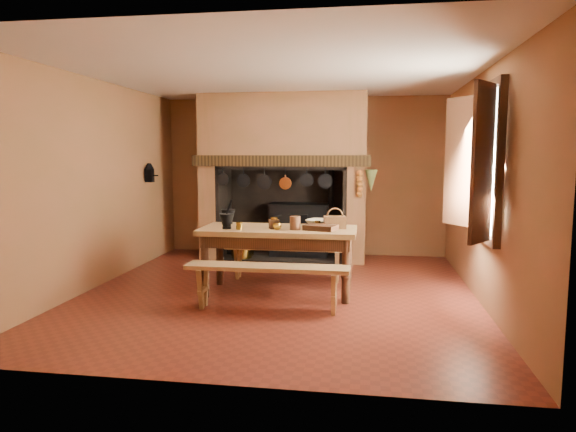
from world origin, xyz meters
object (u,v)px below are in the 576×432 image
object	(u,v)px
mixing_bowl	(320,223)
work_table	(278,238)
iron_range	(300,229)
bench_front	(267,277)
coffee_grinder	(274,223)
wicker_basket	(335,222)

from	to	relation	value
mixing_bowl	work_table	bearing A→B (deg)	-152.94
iron_range	work_table	size ratio (longest dim) A/B	0.81
mixing_bowl	bench_front	bearing A→B (deg)	-116.51
iron_range	coffee_grinder	size ratio (longest dim) A/B	8.87
work_table	wicker_basket	size ratio (longest dim) A/B	6.55
work_table	bench_front	distance (m)	0.83
iron_range	work_table	distance (m)	2.50
bench_front	wicker_basket	size ratio (longest dim) A/B	6.23
bench_front	coffee_grinder	xyz separation A→B (m)	(-0.04, 0.68, 0.53)
coffee_grinder	wicker_basket	size ratio (longest dim) A/B	0.60
iron_range	work_table	world-z (taller)	iron_range
coffee_grinder	mixing_bowl	xyz separation A→B (m)	(0.55, 0.34, -0.03)
wicker_basket	coffee_grinder	bearing A→B (deg)	-177.82
coffee_grinder	wicker_basket	distance (m)	0.77
work_table	mixing_bowl	xyz separation A→B (m)	(0.51, 0.26, 0.18)
iron_range	mixing_bowl	distance (m)	2.33
iron_range	mixing_bowl	size ratio (longest dim) A/B	4.58
coffee_grinder	wicker_basket	bearing A→B (deg)	-11.15
work_table	bench_front	size ratio (longest dim) A/B	1.05
work_table	coffee_grinder	world-z (taller)	coffee_grinder
wicker_basket	work_table	bearing A→B (deg)	176.61
work_table	coffee_grinder	size ratio (longest dim) A/B	10.97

